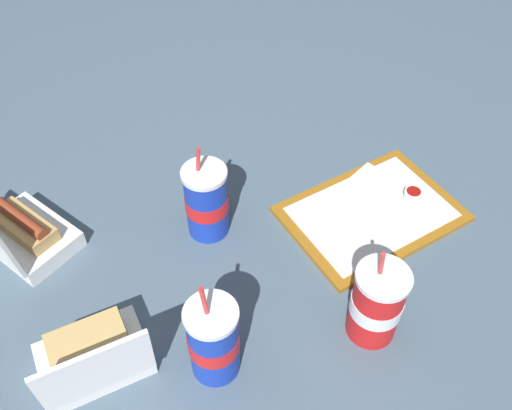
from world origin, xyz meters
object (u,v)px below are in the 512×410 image
Objects in this scene: soda_cup_corner at (207,201)px; soda_cup_left at (213,340)px; clamshell_hotdog_back at (22,233)px; clamshell_sandwich_left at (93,356)px; ketchup_cup at (413,195)px; plastic_fork at (412,209)px; food_tray at (371,214)px; soda_cup_back at (377,303)px.

soda_cup_left is at bearing 70.79° from soda_cup_corner.
clamshell_sandwich_left is (-0.07, 0.34, 0.00)m from clamshell_hotdog_back.
ketchup_cup is 0.36× the size of plastic_fork.
soda_cup_corner is at bearing -32.58° from plastic_fork.
ketchup_cup reaches higher than plastic_fork.
clamshell_sandwich_left is 0.82× the size of soda_cup_corner.
soda_cup_corner is (-0.11, -0.31, -0.00)m from soda_cup_left.
clamshell_sandwich_left is at bearing 9.33° from food_tray.
soda_cup_left reaches higher than ketchup_cup.
soda_cup_back reaches higher than plastic_fork.
plastic_fork is (0.02, 0.03, -0.01)m from ketchup_cup.
soda_cup_left is at bearing -10.06° from soda_cup_back.
ketchup_cup is at bearing -172.24° from clamshell_sandwich_left.
clamshell_sandwich_left reaches higher than food_tray.
food_tray is 1.61× the size of clamshell_hotdog_back.
ketchup_cup is at bearing -138.69° from plastic_fork.
plastic_fork is at bearing -138.94° from soda_cup_back.
soda_cup_corner is (0.42, -0.15, 0.07)m from plastic_fork.
clamshell_hotdog_back is 0.34m from clamshell_sandwich_left.
soda_cup_back is (-0.49, 0.13, 0.04)m from clamshell_sandwich_left.
ketchup_cup is 0.46m from soda_cup_corner.
ketchup_cup reaches higher than food_tray.
plastic_fork is at bearing 158.04° from food_tray.
clamshell_sandwich_left is at bearing -15.54° from soda_cup_back.
soda_cup_left reaches higher than clamshell_hotdog_back.
soda_cup_left is at bearing 121.88° from clamshell_hotdog_back.
soda_cup_left reaches higher than clamshell_sandwich_left.
soda_cup_left is at bearing 22.89° from food_tray.
food_tray is 2.08× the size of clamshell_sandwich_left.
soda_cup_left reaches higher than soda_cup_corner.
clamshell_sandwich_left is 0.51m from soda_cup_back.
ketchup_cup is 0.58m from soda_cup_left.
soda_cup_left is (-0.19, 0.08, 0.04)m from clamshell_sandwich_left.
food_tray is 1.71× the size of soda_cup_corner.
soda_cup_left is at bearing 3.32° from plastic_fork.
clamshell_hotdog_back reaches higher than food_tray.
soda_cup_corner is at bearing -15.22° from ketchup_cup.
soda_cup_back is (0.24, 0.21, 0.07)m from plastic_fork.
soda_cup_back is (0.16, 0.24, 0.08)m from food_tray.
food_tray is 0.09m from plastic_fork.
clamshell_sandwich_left is 0.83× the size of soda_cup_back.
plastic_fork is 0.47× the size of soda_cup_left.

